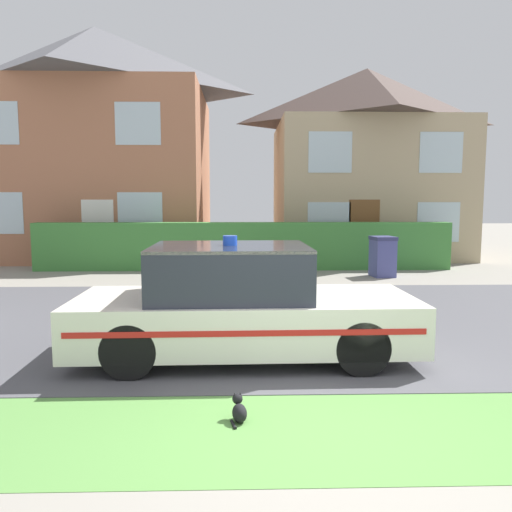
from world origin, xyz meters
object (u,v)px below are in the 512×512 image
at_px(police_car, 241,305).
at_px(house_right, 365,162).
at_px(house_left, 98,141).
at_px(wheelie_bin, 383,256).
at_px(cat, 239,411).

distance_m(police_car, house_right, 13.54).
bearing_deg(house_left, house_right, -1.22).
bearing_deg(wheelie_bin, police_car, -126.09).
relative_size(police_car, wheelie_bin, 4.04).
bearing_deg(house_left, wheelie_bin, -31.50).
height_order(house_left, wheelie_bin, house_left).
bearing_deg(police_car, house_left, 112.02).
xyz_separation_m(house_left, house_right, (10.01, -0.21, -0.74)).
height_order(cat, house_right, house_right).
bearing_deg(cat, house_left, 6.61).
bearing_deg(police_car, house_right, 68.47).
xyz_separation_m(cat, wheelie_bin, (3.87, 8.91, 0.45)).
xyz_separation_m(police_car, house_left, (-5.37, 12.61, 3.56)).
bearing_deg(house_right, wheelie_bin, -98.21).
bearing_deg(cat, wheelie_bin, -37.05).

